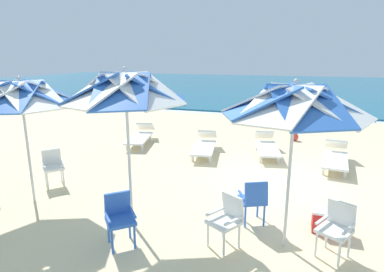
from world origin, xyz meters
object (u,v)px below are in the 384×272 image
at_px(beach_umbrella_1, 126,90).
at_px(beachgoer_seated, 249,117).
at_px(plastic_chair_3, 120,216).
at_px(sun_lounger_0, 335,157).
at_px(plastic_chair_1, 254,199).
at_px(plastic_chair_2, 337,226).
at_px(sun_lounger_3, 140,136).
at_px(beach_ball, 295,137).
at_px(plastic_chair_4, 53,165).
at_px(beach_umbrella_2, 21,95).
at_px(cooler_box, 327,221).
at_px(beach_umbrella_0, 295,103).
at_px(sun_lounger_1, 267,146).
at_px(sun_lounger_2, 205,145).
at_px(plastic_chair_0, 227,218).

height_order(beach_umbrella_1, beachgoer_seated, beach_umbrella_1).
relative_size(beach_umbrella_1, plastic_chair_3, 3.29).
bearing_deg(beach_umbrella_1, sun_lounger_0, 50.66).
height_order(plastic_chair_1, plastic_chair_2, same).
xyz_separation_m(plastic_chair_2, sun_lounger_3, (-5.92, 4.94, -0.22)).
bearing_deg(beach_ball, plastic_chair_4, -130.93).
distance_m(beach_umbrella_1, sun_lounger_0, 6.40).
xyz_separation_m(sun_lounger_0, beachgoer_seated, (-3.25, 5.31, 0.01)).
relative_size(beach_umbrella_2, beachgoer_seated, 2.85).
bearing_deg(plastic_chair_4, sun_lounger_0, 28.74).
relative_size(beach_umbrella_1, beach_umbrella_2, 1.08).
bearing_deg(sun_lounger_0, cooler_box, -96.82).
height_order(plastic_chair_1, sun_lounger_3, plastic_chair_1).
bearing_deg(beach_ball, beachgoer_seated, 128.26).
relative_size(beach_umbrella_0, beach_umbrella_2, 1.02).
xyz_separation_m(sun_lounger_1, sun_lounger_3, (-4.37, -0.09, 0.00)).
xyz_separation_m(beach_umbrella_0, plastic_chair_1, (-0.59, 0.56, -1.84)).
relative_size(sun_lounger_1, sun_lounger_3, 1.00).
bearing_deg(cooler_box, plastic_chair_4, 178.11).
bearing_deg(sun_lounger_2, beach_ball, 44.49).
distance_m(plastic_chair_3, sun_lounger_1, 6.07).
height_order(plastic_chair_0, plastic_chair_3, same).
xyz_separation_m(plastic_chair_4, sun_lounger_1, (4.59, 4.12, -0.22)).
bearing_deg(beachgoer_seated, sun_lounger_0, -58.54).
relative_size(beach_umbrella_0, sun_lounger_3, 1.21).
xyz_separation_m(beach_ball, beachgoer_seated, (-2.11, 2.67, 0.15)).
relative_size(plastic_chair_1, sun_lounger_2, 0.39).
bearing_deg(plastic_chair_4, sun_lounger_2, 52.89).
height_order(plastic_chair_0, beach_umbrella_2, beach_umbrella_2).
distance_m(sun_lounger_1, beachgoer_seated, 4.94).
relative_size(beach_umbrella_2, sun_lounger_2, 1.19).
distance_m(beach_umbrella_1, sun_lounger_2, 5.15).
xyz_separation_m(beach_umbrella_1, beachgoer_seated, (0.57, 9.96, -2.17)).
xyz_separation_m(plastic_chair_2, beachgoer_seated, (-2.86, 9.80, -0.20)).
bearing_deg(sun_lounger_3, sun_lounger_1, 1.23).
xyz_separation_m(plastic_chair_3, beachgoer_seated, (0.44, 10.58, -0.20)).
distance_m(plastic_chair_3, beach_ball, 8.31).
bearing_deg(sun_lounger_2, plastic_chair_2, -52.71).
relative_size(plastic_chair_1, plastic_chair_4, 1.00).
bearing_deg(sun_lounger_3, plastic_chair_3, -65.36).
relative_size(sun_lounger_3, beachgoer_seated, 2.41).
bearing_deg(plastic_chair_0, beach_umbrella_0, 17.71).
height_order(plastic_chair_1, beach_umbrella_1, beach_umbrella_1).
height_order(sun_lounger_1, sun_lounger_2, same).
relative_size(beach_umbrella_1, beachgoer_seated, 3.07).
bearing_deg(plastic_chair_2, beach_umbrella_1, -177.28).
height_order(plastic_chair_4, sun_lounger_0, plastic_chair_4).
bearing_deg(beach_umbrella_2, beach_ball, 54.04).
xyz_separation_m(sun_lounger_1, beach_ball, (0.80, 2.09, -0.14)).
distance_m(sun_lounger_0, sun_lounger_2, 3.81).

